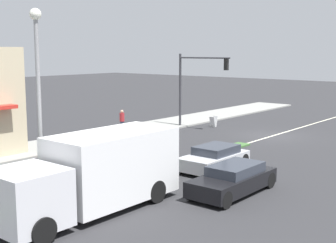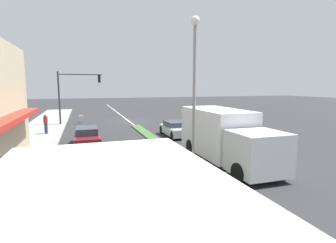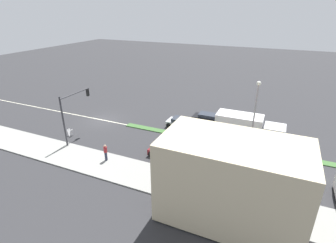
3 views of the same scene
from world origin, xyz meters
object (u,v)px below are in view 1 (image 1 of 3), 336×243
at_px(warning_aframe_sign, 213,122).
at_px(sedan_maroon, 98,144).
at_px(pedestrian, 122,121).
at_px(traffic_signal_main, 195,78).
at_px(delivery_truck, 96,173).
at_px(suv_black, 233,179).
at_px(street_lamp, 38,82).
at_px(sedan_silver, 214,158).

height_order(warning_aframe_sign, sedan_maroon, sedan_maroon).
relative_size(pedestrian, warning_aframe_sign, 2.04).
distance_m(traffic_signal_main, pedestrian, 6.74).
height_order(pedestrian, warning_aframe_sign, pedestrian).
height_order(delivery_truck, suv_black, delivery_truck).
xyz_separation_m(suv_black, sedan_maroon, (10.00, -1.54, -0.01)).
bearing_deg(pedestrian, sedan_maroon, 122.32).
distance_m(warning_aframe_sign, sedan_maroon, 12.43).
xyz_separation_m(street_lamp, sedan_maroon, (5.00, -7.41, -4.17)).
distance_m(street_lamp, suv_black, 8.76).
relative_size(street_lamp, warning_aframe_sign, 8.80).
bearing_deg(street_lamp, warning_aframe_sign, -74.73).
relative_size(pedestrian, suv_black, 0.38).
relative_size(street_lamp, sedan_maroon, 1.87).
bearing_deg(suv_black, pedestrian, -26.88).
height_order(sedan_silver, sedan_maroon, sedan_maroon).
bearing_deg(sedan_silver, suv_black, 135.33).
height_order(traffic_signal_main, suv_black, traffic_signal_main).
relative_size(traffic_signal_main, street_lamp, 0.76).
bearing_deg(street_lamp, sedan_silver, -104.29).
xyz_separation_m(traffic_signal_main, sedan_maroon, (-1.12, 10.90, -3.29)).
xyz_separation_m(traffic_signal_main, warning_aframe_sign, (-0.71, -1.53, -3.47)).
relative_size(delivery_truck, sedan_silver, 1.91).
xyz_separation_m(warning_aframe_sign, delivery_truck, (-7.62, 19.04, 1.04)).
xyz_separation_m(delivery_truck, sedan_silver, (0.00, -7.84, -0.86)).
distance_m(street_lamp, sedan_maroon, 9.87).
xyz_separation_m(warning_aframe_sign, suv_black, (-10.42, 13.96, 0.19)).
bearing_deg(street_lamp, pedestrian, -56.68).
height_order(suv_black, sedan_maroon, sedan_maroon).
xyz_separation_m(pedestrian, warning_aframe_sign, (-2.87, -7.23, -0.59)).
bearing_deg(sedan_silver, street_lamp, 75.71).
bearing_deg(delivery_truck, sedan_maroon, -42.57).
distance_m(pedestrian, warning_aframe_sign, 7.80).
distance_m(suv_black, sedan_maroon, 10.12).
bearing_deg(sedan_silver, traffic_signal_main, -49.27).
relative_size(street_lamp, suv_black, 1.65).
relative_size(suv_black, sedan_silver, 1.14).
distance_m(traffic_signal_main, suv_black, 17.01).
height_order(traffic_signal_main, warning_aframe_sign, traffic_signal_main).
height_order(street_lamp, suv_black, street_lamp).
height_order(pedestrian, suv_black, pedestrian).
bearing_deg(sedan_maroon, delivery_truck, 137.43).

